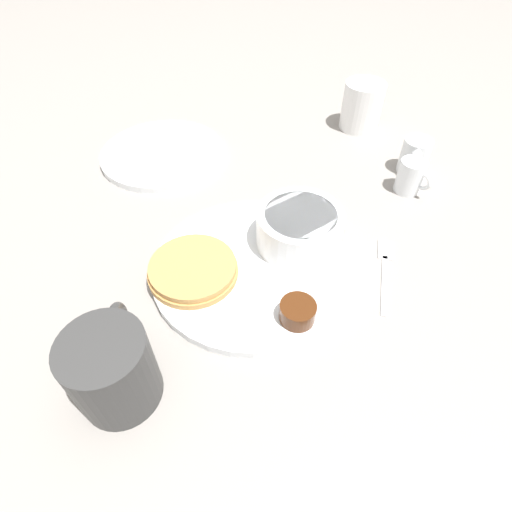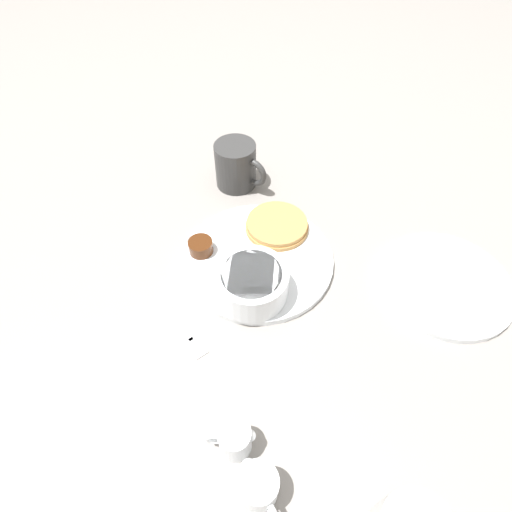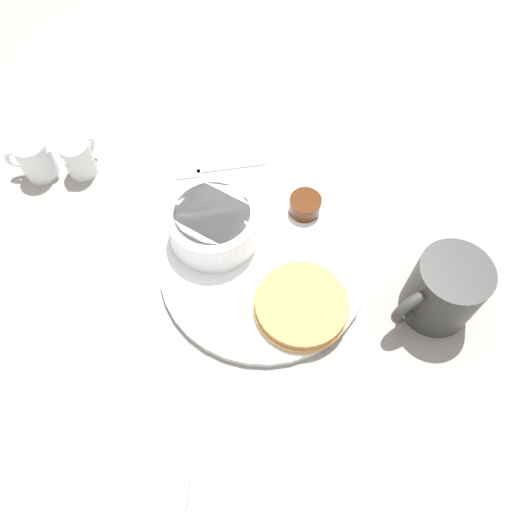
{
  "view_description": "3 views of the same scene",
  "coord_description": "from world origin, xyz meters",
  "px_view_note": "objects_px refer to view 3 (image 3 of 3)",
  "views": [
    {
      "loc": [
        -0.35,
        0.07,
        0.41
      ],
      "look_at": [
        -0.01,
        -0.01,
        0.03
      ],
      "focal_mm": 28.0,
      "sensor_mm": 36.0,
      "label": 1
    },
    {
      "loc": [
        0.21,
        -0.4,
        0.56
      ],
      "look_at": [
        0.01,
        -0.02,
        0.04
      ],
      "focal_mm": 28.0,
      "sensor_mm": 36.0,
      "label": 2
    },
    {
      "loc": [
        0.2,
        0.25,
        0.58
      ],
      "look_at": [
        0.01,
        -0.01,
        0.03
      ],
      "focal_mm": 35.0,
      "sensor_mm": 36.0,
      "label": 3
    }
  ],
  "objects_px": {
    "bowl": "(213,223)",
    "coffee_mug": "(443,291)",
    "fork": "(209,169)",
    "plate": "(263,266)",
    "creamer_pitcher_near": "(78,158)",
    "creamer_pitcher_far": "(35,158)"
  },
  "relations": [
    {
      "from": "bowl",
      "to": "coffee_mug",
      "type": "bearing_deg",
      "value": 123.92
    },
    {
      "from": "bowl",
      "to": "creamer_pitcher_near",
      "type": "relative_size",
      "value": 2.01
    },
    {
      "from": "bowl",
      "to": "coffee_mug",
      "type": "distance_m",
      "value": 0.29
    },
    {
      "from": "creamer_pitcher_far",
      "to": "bowl",
      "type": "bearing_deg",
      "value": 119.57
    },
    {
      "from": "coffee_mug",
      "to": "creamer_pitcher_far",
      "type": "relative_size",
      "value": 1.82
    },
    {
      "from": "fork",
      "to": "bowl",
      "type": "bearing_deg",
      "value": 60.46
    },
    {
      "from": "plate",
      "to": "bowl",
      "type": "distance_m",
      "value": 0.09
    },
    {
      "from": "bowl",
      "to": "plate",
      "type": "bearing_deg",
      "value": 109.97
    },
    {
      "from": "coffee_mug",
      "to": "bowl",
      "type": "bearing_deg",
      "value": -56.08
    },
    {
      "from": "bowl",
      "to": "coffee_mug",
      "type": "height_order",
      "value": "coffee_mug"
    },
    {
      "from": "bowl",
      "to": "creamer_pitcher_near",
      "type": "height_order",
      "value": "bowl"
    },
    {
      "from": "bowl",
      "to": "creamer_pitcher_near",
      "type": "xyz_separation_m",
      "value": [
        0.09,
        -0.22,
        -0.01
      ]
    },
    {
      "from": "plate",
      "to": "creamer_pitcher_far",
      "type": "xyz_separation_m",
      "value": [
        0.17,
        -0.32,
        0.02
      ]
    },
    {
      "from": "creamer_pitcher_near",
      "to": "creamer_pitcher_far",
      "type": "height_order",
      "value": "creamer_pitcher_far"
    },
    {
      "from": "creamer_pitcher_near",
      "to": "creamer_pitcher_far",
      "type": "distance_m",
      "value": 0.06
    },
    {
      "from": "plate",
      "to": "fork",
      "type": "bearing_deg",
      "value": -100.71
    },
    {
      "from": "creamer_pitcher_far",
      "to": "fork",
      "type": "height_order",
      "value": "creamer_pitcher_far"
    },
    {
      "from": "plate",
      "to": "coffee_mug",
      "type": "xyz_separation_m",
      "value": [
        -0.14,
        0.17,
        0.04
      ]
    },
    {
      "from": "creamer_pitcher_far",
      "to": "creamer_pitcher_near",
      "type": "bearing_deg",
      "value": 147.11
    },
    {
      "from": "coffee_mug",
      "to": "creamer_pitcher_near",
      "type": "distance_m",
      "value": 0.53
    },
    {
      "from": "plate",
      "to": "coffee_mug",
      "type": "height_order",
      "value": "coffee_mug"
    },
    {
      "from": "bowl",
      "to": "fork",
      "type": "distance_m",
      "value": 0.13
    }
  ]
}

